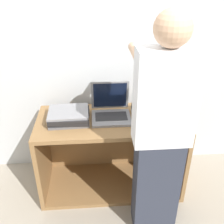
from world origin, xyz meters
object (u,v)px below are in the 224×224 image
at_px(laptop_open, 111,110).
at_px(person, 161,136).
at_px(laptop_stack_right, 153,112).
at_px(laptop_stack_left, 69,116).

relative_size(laptop_open, person, 0.19).
height_order(laptop_stack_right, person, person).
distance_m(laptop_open, person, 0.61).
bearing_deg(laptop_open, laptop_stack_right, -8.04).
distance_m(laptop_stack_left, person, 0.82).
relative_size(laptop_stack_right, person, 0.21).
height_order(laptop_stack_left, laptop_stack_right, laptop_stack_right).
xyz_separation_m(laptop_open, laptop_stack_left, (-0.36, -0.05, -0.01)).
relative_size(laptop_open, laptop_stack_left, 0.96).
height_order(laptop_open, person, person).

